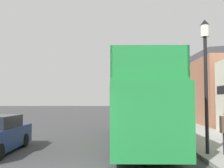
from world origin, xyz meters
The scene contains 7 objects.
ground_plane centered at (0.00, 21.00, 0.00)m, with size 144.00×144.00×0.00m, color #3D3D3F.
sidewalk centered at (6.58, 18.00, 0.07)m, with size 3.72×108.00×0.14m.
brick_terrace_rear centered at (11.44, 21.51, 3.92)m, with size 6.00×17.55×7.85m.
tour_bus centered at (2.68, 7.07, 1.77)m, with size 2.58×11.33×3.86m.
parked_car_ahead_of_bus centered at (3.63, 15.71, 0.65)m, with size 1.77×4.45×1.40m.
lamp_post_nearest centered at (5.08, 3.66, 3.63)m, with size 0.35×0.35×5.11m.
lamp_post_second centered at (5.18, 12.32, 3.66)m, with size 0.35×0.35×5.15m.
Camera 1 is at (1.71, -6.37, 2.13)m, focal length 42.00 mm.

